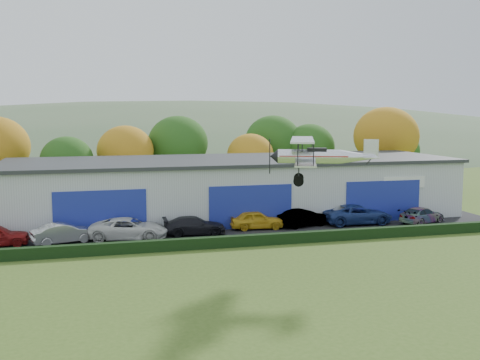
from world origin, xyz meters
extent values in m
plane|color=#3E591C|center=(0.00, 0.00, 0.00)|extent=(300.00, 300.00, 0.00)
cube|color=black|center=(3.00, 21.00, 0.03)|extent=(48.00, 9.00, 0.05)
cube|color=black|center=(3.00, 16.20, 0.40)|extent=(46.00, 0.60, 0.80)
cube|color=#B2B7BC|center=(5.00, 28.00, 2.50)|extent=(40.00, 12.00, 5.00)
cube|color=#2D3033|center=(5.00, 28.00, 5.15)|extent=(40.60, 12.60, 0.30)
cube|color=#1E2B96|center=(-7.00, 21.95, 1.80)|extent=(7.00, 0.12, 3.60)
cube|color=#1E2B96|center=(5.00, 21.95, 1.80)|extent=(7.00, 0.12, 3.60)
cube|color=#1E2B96|center=(17.00, 21.95, 1.80)|extent=(7.00, 0.12, 3.60)
cylinder|color=#3D2614|center=(-10.00, 38.00, 1.22)|extent=(0.36, 0.36, 2.45)
ellipsoid|color=#1E4C14|center=(-10.00, 38.00, 4.69)|extent=(5.32, 5.32, 4.79)
cylinder|color=#3D2614|center=(-4.00, 40.00, 1.40)|extent=(0.36, 0.36, 2.80)
ellipsoid|color=#A05A13|center=(-4.00, 40.00, 5.36)|extent=(6.08, 6.08, 5.47)
cylinder|color=#3D2614|center=(2.00, 42.00, 1.57)|extent=(0.36, 0.36, 3.15)
ellipsoid|color=#1E4C14|center=(2.00, 42.00, 6.03)|extent=(6.84, 6.84, 6.16)
cylinder|color=#3D2614|center=(10.00, 40.00, 1.22)|extent=(0.36, 0.36, 2.45)
ellipsoid|color=#A05A13|center=(10.00, 40.00, 4.69)|extent=(5.32, 5.32, 4.79)
cylinder|color=#3D2614|center=(18.00, 42.00, 1.40)|extent=(0.36, 0.36, 2.80)
ellipsoid|color=#1E4C14|center=(18.00, 42.00, 5.36)|extent=(6.08, 6.08, 5.47)
cylinder|color=#3D2614|center=(26.00, 38.00, 1.75)|extent=(0.36, 0.36, 3.50)
ellipsoid|color=#A05A13|center=(26.00, 38.00, 6.70)|extent=(7.60, 7.60, 6.84)
cylinder|color=#3D2614|center=(30.00, 42.00, 1.22)|extent=(0.36, 0.36, 2.45)
ellipsoid|color=#1E4C14|center=(30.00, 42.00, 4.69)|extent=(5.32, 5.32, 4.79)
cylinder|color=#3D2614|center=(14.00, 44.00, 1.57)|extent=(0.36, 0.36, 3.15)
ellipsoid|color=#1E4C14|center=(14.00, 44.00, 6.03)|extent=(6.84, 6.84, 6.16)
ellipsoid|color=#4C6642|center=(20.00, 140.00, -15.40)|extent=(320.00, 196.00, 56.00)
ellipsoid|color=#4C6642|center=(90.00, 140.00, -9.90)|extent=(240.00, 126.00, 36.00)
imported|color=silver|center=(-9.68, 20.22, 0.79)|extent=(4.78, 2.82, 1.49)
imported|color=silver|center=(-4.98, 20.33, 0.86)|extent=(6.20, 3.72, 1.61)
imported|color=black|center=(0.07, 20.73, 0.76)|extent=(4.94, 2.16, 1.41)
imported|color=gold|center=(5.38, 21.53, 0.80)|extent=(4.49, 2.06, 1.49)
imported|color=gray|center=(9.47, 21.50, 0.78)|extent=(4.71, 2.69, 1.47)
imported|color=navy|center=(14.27, 21.35, 0.88)|extent=(6.02, 2.91, 1.65)
imported|color=gray|center=(19.85, 20.36, 0.73)|extent=(5.03, 3.58, 1.35)
cylinder|color=silver|center=(5.43, 10.39, 6.84)|extent=(3.83, 2.17, 0.89)
cone|color=silver|center=(8.20, 9.33, 6.84)|extent=(2.35, 1.61, 0.89)
cone|color=black|center=(3.44, 11.14, 6.84)|extent=(0.78, 1.01, 0.89)
cube|color=#AA1C0C|center=(5.71, 10.28, 6.89)|extent=(4.21, 2.33, 0.06)
cube|color=black|center=(5.89, 10.21, 7.26)|extent=(1.32, 0.98, 0.25)
cube|color=silver|center=(5.24, 10.46, 6.54)|extent=(3.70, 7.10, 0.10)
cube|color=silver|center=(5.06, 10.53, 7.88)|extent=(3.93, 7.51, 0.10)
cylinder|color=black|center=(3.91, 8.21, 7.22)|extent=(0.08, 0.08, 1.29)
cylinder|color=black|center=(4.74, 7.89, 7.22)|extent=(0.08, 0.08, 1.29)
cylinder|color=black|center=(5.75, 13.02, 7.22)|extent=(0.08, 0.08, 1.29)
cylinder|color=black|center=(6.58, 12.70, 7.22)|extent=(0.08, 0.08, 1.29)
cylinder|color=black|center=(4.94, 10.20, 7.53)|extent=(0.13, 0.22, 0.74)
cylinder|color=black|center=(5.18, 10.85, 7.53)|extent=(0.13, 0.22, 0.74)
cylinder|color=black|center=(4.72, 10.20, 6.00)|extent=(0.31, 0.67, 1.21)
cylinder|color=black|center=(5.02, 10.99, 6.00)|extent=(0.31, 0.67, 1.21)
cylinder|color=black|center=(4.87, 10.60, 5.41)|extent=(0.73, 1.78, 0.07)
cylinder|color=black|center=(4.56, 9.77, 5.41)|extent=(0.64, 0.36, 0.63)
cylinder|color=black|center=(5.19, 11.43, 5.41)|extent=(0.64, 0.36, 0.63)
cylinder|color=black|center=(8.85, 9.08, 6.59)|extent=(0.36, 0.19, 0.42)
cube|color=silver|center=(8.85, 9.08, 6.89)|extent=(1.75, 2.72, 0.06)
cube|color=silver|center=(8.94, 9.05, 7.38)|extent=(0.85, 0.37, 1.09)
cube|color=black|center=(3.19, 11.24, 6.84)|extent=(0.10, 0.13, 2.18)
camera|label=1|loc=(-7.45, -22.26, 9.63)|focal=42.51mm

